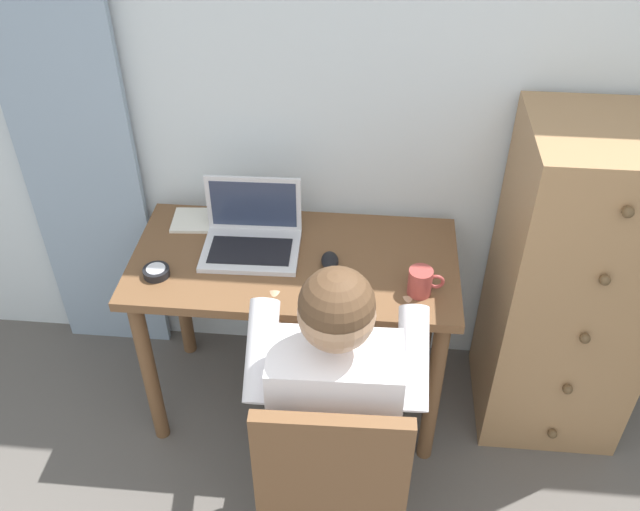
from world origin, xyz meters
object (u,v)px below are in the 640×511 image
at_px(dresser, 570,288).
at_px(coffee_mug, 421,282).
at_px(desk_clock, 156,272).
at_px(notebook_pad, 201,220).
at_px(laptop, 252,234).
at_px(desk, 295,284).
at_px(computer_mouse, 330,261).
at_px(chair, 332,472).
at_px(person_seated, 336,384).

distance_m(dresser, coffee_mug, 0.61).
xyz_separation_m(desk_clock, notebook_pad, (0.08, 0.32, -0.01)).
bearing_deg(laptop, notebook_pad, 149.52).
height_order(desk_clock, notebook_pad, desk_clock).
xyz_separation_m(desk, computer_mouse, (0.13, -0.02, 0.14)).
height_order(chair, coffee_mug, chair).
height_order(desk, person_seated, person_seated).
bearing_deg(dresser, coffee_mug, -159.87).
distance_m(laptop, coffee_mug, 0.63).
relative_size(person_seated, computer_mouse, 12.06).
bearing_deg(dresser, desk, -176.51).
bearing_deg(desk, coffee_mug, -18.05).
distance_m(person_seated, laptop, 0.67).
xyz_separation_m(chair, coffee_mug, (0.24, 0.54, 0.29)).
xyz_separation_m(person_seated, desk_clock, (-0.64, 0.37, 0.08)).
xyz_separation_m(desk_clock, coffee_mug, (0.89, -0.01, 0.03)).
distance_m(desk, coffee_mug, 0.49).
bearing_deg(chair, desk, 105.54).
distance_m(dresser, person_seated, 0.98).
height_order(person_seated, desk_clock, person_seated).
bearing_deg(chair, laptop, 115.13).
height_order(computer_mouse, coffee_mug, coffee_mug).
height_order(chair, notebook_pad, chair).
relative_size(desk, coffee_mug, 9.57).
xyz_separation_m(desk, coffee_mug, (0.44, -0.14, 0.17)).
height_order(dresser, chair, dresser).
bearing_deg(computer_mouse, desk, 163.06).
xyz_separation_m(desk, chair, (0.19, -0.68, -0.13)).
relative_size(chair, notebook_pad, 4.23).
distance_m(desk, person_seated, 0.54).
relative_size(laptop, desk_clock, 3.85).
bearing_deg(notebook_pad, person_seated, -54.79).
relative_size(desk_clock, notebook_pad, 0.43).
bearing_deg(laptop, coffee_mug, -18.55).
height_order(desk, coffee_mug, coffee_mug).
relative_size(laptop, coffee_mug, 2.89).
xyz_separation_m(person_seated, computer_mouse, (-0.06, 0.48, 0.08)).
bearing_deg(desk_clock, person_seated, -29.81).
distance_m(dresser, desk_clock, 1.46).
bearing_deg(notebook_pad, desk, -30.35).
distance_m(laptop, computer_mouse, 0.30).
bearing_deg(coffee_mug, laptop, 161.45).
relative_size(chair, computer_mouse, 8.88).
height_order(laptop, coffee_mug, laptop).
bearing_deg(chair, notebook_pad, 123.05).
bearing_deg(computer_mouse, laptop, 157.38).
bearing_deg(coffee_mug, chair, -114.29).
relative_size(person_seated, coffee_mug, 10.05).
relative_size(desk, chair, 1.29).
xyz_separation_m(dresser, computer_mouse, (-0.86, -0.08, 0.13)).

